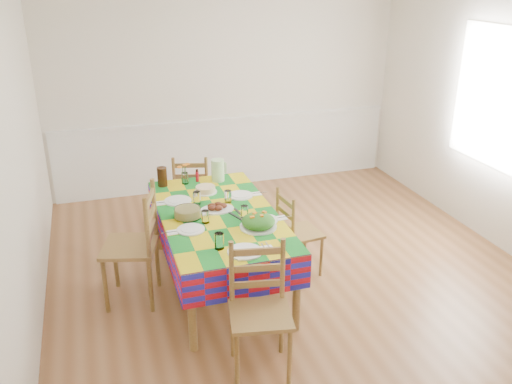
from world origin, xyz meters
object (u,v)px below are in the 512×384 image
green_pitcher (218,170)px  dining_table (218,221)px  tea_pitcher (162,177)px  chair_far (192,193)px  chair_near (260,311)px  chair_right (296,233)px  chair_left (135,246)px  meat_platter (217,208)px

green_pitcher → dining_table: bearing=-103.7°
tea_pitcher → chair_far: (0.36, 0.38, -0.38)m
green_pitcher → tea_pitcher: bearing=177.0°
green_pitcher → chair_near: chair_near is taller
dining_table → chair_right: bearing=-0.3°
chair_left → meat_platter: bearing=112.0°
chair_left → chair_right: (1.48, 0.01, -0.11)m
dining_table → meat_platter: size_ratio=6.11×
chair_far → chair_left: size_ratio=0.85×
dining_table → chair_near: bearing=-89.6°
meat_platter → chair_near: chair_near is taller
dining_table → chair_near: 1.18m
chair_near → chair_left: size_ratio=0.92×
green_pitcher → chair_right: green_pitcher is taller
green_pitcher → chair_left: chair_left is taller
meat_platter → chair_left: (-0.74, -0.08, -0.23)m
tea_pitcher → chair_right: size_ratio=0.23×
meat_platter → chair_far: (-0.01, 1.11, -0.30)m
tea_pitcher → chair_far: 0.64m
green_pitcher → chair_left: size_ratio=0.21×
chair_near → chair_left: bearing=133.4°
green_pitcher → tea_pitcher: 0.56m
dining_table → chair_right: 0.78m
chair_near → chair_far: bearing=101.1°
chair_far → chair_left: (-0.72, -1.18, 0.08)m
chair_near → chair_left: (-0.74, 1.15, 0.04)m
dining_table → chair_far: size_ratio=2.07×
chair_far → meat_platter: bearing=106.2°
green_pitcher → tea_pitcher: size_ratio=1.17×
meat_platter → tea_pitcher: 0.82m
dining_table → tea_pitcher: tea_pitcher is taller
tea_pitcher → chair_far: bearing=46.8°
chair_right → dining_table: bearing=83.3°
chair_far → green_pitcher: bearing=131.1°
green_pitcher → chair_far: 0.60m
tea_pitcher → chair_far: size_ratio=0.21×
meat_platter → chair_left: chair_left is taller
chair_far → chair_near: bearing=106.0°
chair_right → chair_near: bearing=141.3°
green_pitcher → tea_pitcher: green_pitcher is taller
green_pitcher → chair_left: bearing=-140.0°
green_pitcher → chair_near: size_ratio=0.23×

